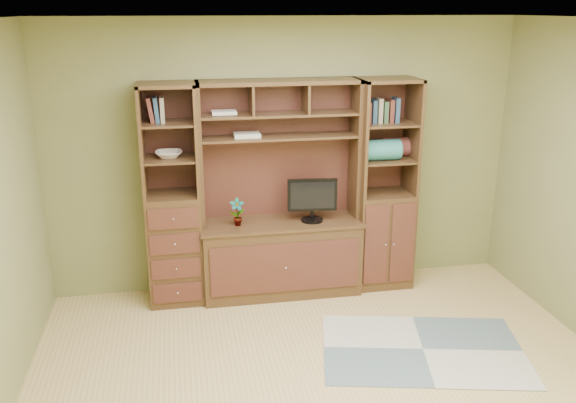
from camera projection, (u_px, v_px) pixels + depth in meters
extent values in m
cube|color=tan|center=(335.00, 395.00, 4.39)|extent=(4.60, 4.10, 0.04)
cube|color=white|center=(345.00, 20.00, 3.60)|extent=(4.60, 4.10, 0.04)
cube|color=olive|center=(285.00, 156.00, 5.87)|extent=(4.50, 0.04, 2.60)
cube|color=#462D18|center=(281.00, 192.00, 5.69)|extent=(1.54, 0.53, 2.05)
cube|color=#462D18|center=(172.00, 196.00, 5.55)|extent=(0.50, 0.45, 2.05)
cube|color=#462D18|center=(384.00, 185.00, 5.91)|extent=(0.55, 0.45, 2.05)
cube|color=gray|center=(423.00, 349.00, 4.97)|extent=(1.81, 1.41, 0.01)
cube|color=black|center=(312.00, 192.00, 5.71)|extent=(0.49, 0.25, 0.57)
imported|color=#AF673B|center=(237.00, 212.00, 5.64)|extent=(0.14, 0.09, 0.26)
cube|color=beige|center=(247.00, 135.00, 5.56)|extent=(0.24, 0.17, 0.04)
imported|color=silver|center=(169.00, 154.00, 5.43)|extent=(0.24, 0.24, 0.06)
cube|color=#2E7B77|center=(382.00, 150.00, 5.74)|extent=(0.34, 0.20, 0.20)
cube|color=brown|center=(398.00, 147.00, 5.90)|extent=(0.33, 0.18, 0.18)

